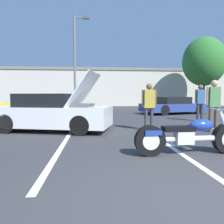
{
  "coord_description": "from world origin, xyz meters",
  "views": [
    {
      "loc": [
        -1.3,
        -2.21,
        1.23
      ],
      "look_at": [
        -0.82,
        3.45,
        0.8
      ],
      "focal_mm": 35.0,
      "sensor_mm": 36.0,
      "label": 1
    }
  ],
  "objects_px": {
    "parked_car_right_row": "(173,106)",
    "spectator_by_show_car": "(200,100)",
    "show_car_hood_open": "(53,113)",
    "spectator_midground": "(214,101)",
    "tree_background": "(204,62)",
    "motorcycle": "(189,136)",
    "spectator_near_motorcycle": "(149,103)",
    "light_pole": "(76,59)"
  },
  "relations": [
    {
      "from": "light_pole",
      "to": "motorcycle",
      "type": "height_order",
      "value": "light_pole"
    },
    {
      "from": "show_car_hood_open",
      "to": "spectator_midground",
      "type": "xyz_separation_m",
      "value": [
        5.41,
        -0.8,
        0.41
      ]
    },
    {
      "from": "motorcycle",
      "to": "spectator_by_show_car",
      "type": "height_order",
      "value": "spectator_by_show_car"
    },
    {
      "from": "spectator_near_motorcycle",
      "to": "spectator_by_show_car",
      "type": "relative_size",
      "value": 0.95
    },
    {
      "from": "spectator_near_motorcycle",
      "to": "parked_car_right_row",
      "type": "bearing_deg",
      "value": 63.28
    },
    {
      "from": "light_pole",
      "to": "spectator_midground",
      "type": "bearing_deg",
      "value": -62.75
    },
    {
      "from": "light_pole",
      "to": "spectator_by_show_car",
      "type": "distance_m",
      "value": 10.17
    },
    {
      "from": "tree_background",
      "to": "spectator_midground",
      "type": "distance_m",
      "value": 16.37
    },
    {
      "from": "spectator_midground",
      "to": "spectator_near_motorcycle",
      "type": "bearing_deg",
      "value": 166.43
    },
    {
      "from": "show_car_hood_open",
      "to": "parked_car_right_row",
      "type": "relative_size",
      "value": 0.92
    },
    {
      "from": "light_pole",
      "to": "spectator_midground",
      "type": "height_order",
      "value": "light_pole"
    },
    {
      "from": "spectator_near_motorcycle",
      "to": "spectator_midground",
      "type": "relative_size",
      "value": 0.94
    },
    {
      "from": "parked_car_right_row",
      "to": "spectator_near_motorcycle",
      "type": "height_order",
      "value": "spectator_near_motorcycle"
    },
    {
      "from": "show_car_hood_open",
      "to": "spectator_by_show_car",
      "type": "distance_m",
      "value": 6.87
    },
    {
      "from": "spectator_by_show_car",
      "to": "show_car_hood_open",
      "type": "bearing_deg",
      "value": -160.93
    },
    {
      "from": "tree_background",
      "to": "motorcycle",
      "type": "bearing_deg",
      "value": -118.14
    },
    {
      "from": "parked_car_right_row",
      "to": "spectator_near_motorcycle",
      "type": "relative_size",
      "value": 2.86
    },
    {
      "from": "light_pole",
      "to": "motorcycle",
      "type": "relative_size",
      "value": 3.12
    },
    {
      "from": "tree_background",
      "to": "spectator_by_show_car",
      "type": "distance_m",
      "value": 13.27
    },
    {
      "from": "motorcycle",
      "to": "spectator_midground",
      "type": "bearing_deg",
      "value": 49.43
    },
    {
      "from": "light_pole",
      "to": "spectator_by_show_car",
      "type": "height_order",
      "value": "light_pole"
    },
    {
      "from": "parked_car_right_row",
      "to": "spectator_by_show_car",
      "type": "xyz_separation_m",
      "value": [
        -0.28,
        -4.22,
        0.49
      ]
    },
    {
      "from": "parked_car_right_row",
      "to": "spectator_by_show_car",
      "type": "distance_m",
      "value": 4.26
    },
    {
      "from": "motorcycle",
      "to": "spectator_near_motorcycle",
      "type": "height_order",
      "value": "spectator_near_motorcycle"
    },
    {
      "from": "light_pole",
      "to": "spectator_near_motorcycle",
      "type": "relative_size",
      "value": 4.44
    },
    {
      "from": "motorcycle",
      "to": "spectator_midground",
      "type": "relative_size",
      "value": 1.34
    },
    {
      "from": "tree_background",
      "to": "spectator_by_show_car",
      "type": "bearing_deg",
      "value": -117.97
    },
    {
      "from": "light_pole",
      "to": "spectator_near_motorcycle",
      "type": "height_order",
      "value": "light_pole"
    },
    {
      "from": "tree_background",
      "to": "spectator_by_show_car",
      "type": "height_order",
      "value": "tree_background"
    },
    {
      "from": "tree_background",
      "to": "parked_car_right_row",
      "type": "bearing_deg",
      "value": -128.95
    },
    {
      "from": "show_car_hood_open",
      "to": "motorcycle",
      "type": "bearing_deg",
      "value": -30.94
    },
    {
      "from": "light_pole",
      "to": "tree_background",
      "type": "relative_size",
      "value": 1.04
    },
    {
      "from": "motorcycle",
      "to": "show_car_hood_open",
      "type": "relative_size",
      "value": 0.54
    },
    {
      "from": "spectator_by_show_car",
      "to": "spectator_midground",
      "type": "distance_m",
      "value": 3.22
    },
    {
      "from": "light_pole",
      "to": "tree_background",
      "type": "distance_m",
      "value": 13.03
    },
    {
      "from": "spectator_near_motorcycle",
      "to": "spectator_by_show_car",
      "type": "xyz_separation_m",
      "value": [
        3.13,
        2.55,
        0.06
      ]
    },
    {
      "from": "motorcycle",
      "to": "show_car_hood_open",
      "type": "bearing_deg",
      "value": 131.99
    },
    {
      "from": "light_pole",
      "to": "parked_car_right_row",
      "type": "distance_m",
      "value": 8.14
    },
    {
      "from": "light_pole",
      "to": "spectator_by_show_car",
      "type": "xyz_separation_m",
      "value": [
        6.4,
        -7.31,
        -2.99
      ]
    },
    {
      "from": "spectator_near_motorcycle",
      "to": "show_car_hood_open",
      "type": "bearing_deg",
      "value": 174.78
    },
    {
      "from": "parked_car_right_row",
      "to": "motorcycle",
      "type": "bearing_deg",
      "value": -125.77
    },
    {
      "from": "tree_background",
      "to": "parked_car_right_row",
      "type": "relative_size",
      "value": 1.5
    }
  ]
}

